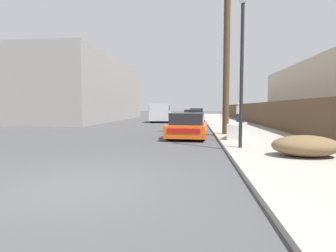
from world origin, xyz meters
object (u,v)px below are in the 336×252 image
street_lamp (242,62)px  utility_pole (227,56)px  car_parked_mid (193,117)px  pedestrian (238,113)px  discarded_fridge (238,131)px  brush_pile (305,146)px  parked_sports_car_red (188,126)px  car_parked_far (197,114)px  pickup_truck (161,113)px

street_lamp → utility_pole: bearing=89.8°
car_parked_mid → pedestrian: size_ratio=2.47×
discarded_fridge → brush_pile: (1.21, -4.22, -0.04)m
discarded_fridge → utility_pole: (-0.32, 1.94, 3.66)m
car_parked_mid → parked_sports_car_red: bearing=-90.5°
brush_pile → pedestrian: size_ratio=1.03×
car_parked_far → brush_pile: (2.92, -26.50, -0.24)m
discarded_fridge → street_lamp: street_lamp is taller
utility_pole → pedestrian: 9.42m
car_parked_far → brush_pile: bearing=-82.3°
parked_sports_car_red → utility_pole: utility_pole is taller
utility_pole → brush_pile: bearing=-76.1°
pedestrian → street_lamp: bearing=-98.7°
discarded_fridge → pedestrian: bearing=98.8°
discarded_fridge → pickup_truck: size_ratio=0.32×
car_parked_far → pickup_truck: bearing=-115.7°
parked_sports_car_red → car_parked_mid: bearing=93.3°
car_parked_mid → car_parked_far: 8.26m
car_parked_far → brush_pile: car_parked_far is taller
car_parked_far → utility_pole: bearing=-84.7°
parked_sports_car_red → discarded_fridge: bearing=-24.1°
parked_sports_car_red → street_lamp: size_ratio=0.83×
pickup_truck → pedestrian: (7.15, -4.36, 0.11)m
car_parked_mid → pickup_truck: size_ratio=0.78×
car_parked_mid → street_lamp: bearing=-83.9°
parked_sports_car_red → street_lamp: street_lamp is taller
street_lamp → pedestrian: size_ratio=2.85×
pickup_truck → pedestrian: pedestrian is taller
pickup_truck → discarded_fridge: bearing=106.8°
discarded_fridge → pedestrian: (1.70, 10.61, 0.58)m
pickup_truck → utility_pole: 14.37m
discarded_fridge → street_lamp: 3.78m
street_lamp → car_parked_mid: bearing=96.2°
discarded_fridge → utility_pole: 4.15m
car_parked_mid → pedestrian: bearing=-41.7°
parked_sports_car_red → utility_pole: size_ratio=0.54×
pickup_truck → utility_pole: (5.13, -13.04, 3.19)m
discarded_fridge → brush_pile: discarded_fridge is taller
discarded_fridge → car_parked_far: car_parked_far is taller
utility_pole → pedestrian: (2.02, 8.67, -3.07)m
parked_sports_car_red → pedestrian: bearing=71.0°
car_parked_mid → street_lamp: size_ratio=0.87×
utility_pole → car_parked_far: bearing=93.9°
car_parked_far → car_parked_mid: bearing=-91.6°
parked_sports_car_red → car_parked_mid: size_ratio=0.96×
utility_pole → street_lamp: size_ratio=1.54×
parked_sports_car_red → car_parked_far: (0.53, 21.09, 0.10)m
parked_sports_car_red → car_parked_mid: 12.85m
parked_sports_car_red → pickup_truck: bearing=106.8°
parked_sports_car_red → street_lamp: bearing=-60.3°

